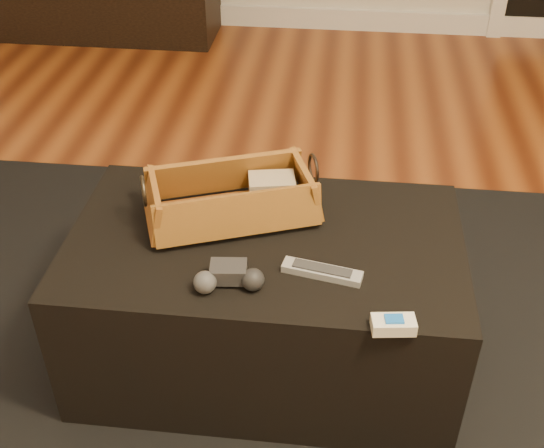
# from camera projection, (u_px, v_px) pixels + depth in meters

# --- Properties ---
(floor) EXTENTS (5.00, 5.50, 0.01)m
(floor) POSITION_uv_depth(u_px,v_px,m) (324.00, 380.00, 1.91)
(floor) COLOR brown
(floor) RESTS_ON ground
(baseboard) EXTENTS (5.00, 0.04, 0.12)m
(baseboard) POSITION_uv_depth(u_px,v_px,m) (348.00, 20.00, 4.06)
(baseboard) COLOR white
(baseboard) RESTS_ON floor
(area_rug) EXTENTS (2.60, 2.00, 0.01)m
(area_rug) POSITION_uv_depth(u_px,v_px,m) (264.00, 368.00, 1.93)
(area_rug) COLOR black
(area_rug) RESTS_ON floor
(ottoman) EXTENTS (1.00, 0.60, 0.42)m
(ottoman) POSITION_uv_depth(u_px,v_px,m) (266.00, 299.00, 1.84)
(ottoman) COLOR black
(ottoman) RESTS_ON area_rug
(tv_remote) EXTENTS (0.23, 0.15, 0.02)m
(tv_remote) POSITION_uv_depth(u_px,v_px,m) (225.00, 212.00, 1.76)
(tv_remote) COLOR black
(tv_remote) RESTS_ON wicker_basket
(cloth_bundle) EXTENTS (0.14, 0.10, 0.07)m
(cloth_bundle) POSITION_uv_depth(u_px,v_px,m) (272.00, 188.00, 1.82)
(cloth_bundle) COLOR tan
(cloth_bundle) RESTS_ON wicker_basket
(wicker_basket) EXTENTS (0.49, 0.37, 0.16)m
(wicker_basket) POSITION_uv_depth(u_px,v_px,m) (231.00, 200.00, 1.76)
(wicker_basket) COLOR brown
(wicker_basket) RESTS_ON ottoman
(game_controller) EXTENTS (0.17, 0.11, 0.05)m
(game_controller) POSITION_uv_depth(u_px,v_px,m) (229.00, 277.00, 1.56)
(game_controller) COLOR #29282B
(game_controller) RESTS_ON ottoman
(silver_remote) EXTENTS (0.19, 0.08, 0.02)m
(silver_remote) POSITION_uv_depth(u_px,v_px,m) (322.00, 271.00, 1.60)
(silver_remote) COLOR #A3A6AB
(silver_remote) RESTS_ON ottoman
(cream_gadget) EXTENTS (0.10, 0.06, 0.03)m
(cream_gadget) POSITION_uv_depth(u_px,v_px,m) (393.00, 324.00, 1.45)
(cream_gadget) COLOR silver
(cream_gadget) RESTS_ON ottoman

